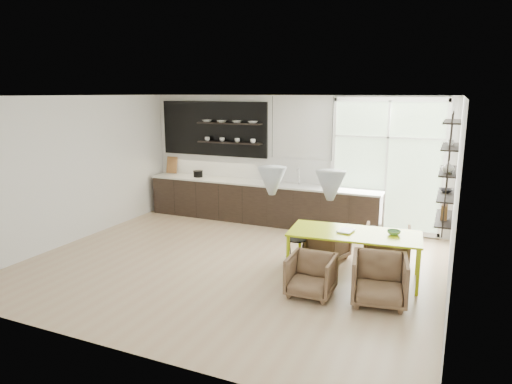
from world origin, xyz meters
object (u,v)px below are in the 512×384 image
(armchair_back_right, at_px, (387,246))
(armchair_front_left, at_px, (311,275))
(wire_stool, at_px, (296,248))
(armchair_back_left, at_px, (328,244))
(armchair_front_right, at_px, (379,280))
(dining_table, at_px, (354,236))

(armchair_back_right, xyz_separation_m, armchair_front_left, (-0.86, -1.66, -0.04))
(wire_stool, bearing_deg, armchair_back_left, 44.41)
(armchair_front_left, xyz_separation_m, armchair_front_right, (0.96, 0.13, 0.04))
(armchair_front_right, bearing_deg, dining_table, 114.36)
(armchair_back_right, height_order, armchair_front_left, armchair_back_right)
(armchair_front_right, bearing_deg, armchair_back_left, 118.99)
(armchair_front_left, distance_m, wire_stool, 1.26)
(dining_table, xyz_separation_m, armchair_front_right, (0.54, -0.80, -0.35))
(armchair_back_left, distance_m, armchair_front_right, 1.80)
(armchair_back_right, xyz_separation_m, armchair_front_right, (0.10, -1.52, 0.00))
(armchair_front_left, bearing_deg, armchair_front_right, 7.10)
(armchair_back_left, relative_size, wire_stool, 1.41)
(armchair_front_left, height_order, wire_stool, armchair_front_left)
(dining_table, height_order, armchair_front_right, dining_table)
(armchair_back_left, bearing_deg, wire_stool, 59.95)
(dining_table, bearing_deg, armchair_front_left, -119.77)
(armchair_front_right, bearing_deg, wire_stool, 138.68)
(dining_table, height_order, armchair_back_left, dining_table)
(dining_table, bearing_deg, armchair_back_right, 54.19)
(armchair_back_left, bearing_deg, dining_table, 149.31)
(armchair_back_left, xyz_separation_m, armchair_front_left, (0.16, -1.54, 0.01))
(armchair_back_right, height_order, wire_stool, armchair_back_right)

